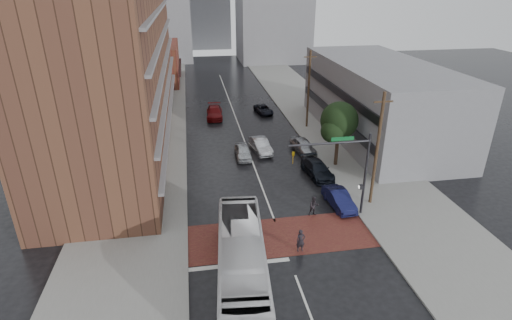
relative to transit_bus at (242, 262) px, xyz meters
name	(u,v)px	position (x,y,z in m)	size (l,w,h in m)	color
ground	(282,240)	(3.58, 4.15, -1.71)	(160.00, 160.00, 0.00)	black
crosswalk	(280,236)	(3.58, 4.65, -1.70)	(14.00, 5.00, 0.02)	brown
sidewalk_west	(150,133)	(-7.92, 29.15, -1.64)	(9.00, 90.00, 0.15)	gray
sidewalk_east	(324,123)	(15.08, 29.15, -1.64)	(9.00, 90.00, 0.15)	gray
apartment_block	(112,18)	(-10.42, 28.15, 12.29)	(10.00, 44.00, 28.00)	brown
storefront_west	(157,63)	(-8.42, 58.15, 1.79)	(8.00, 16.00, 7.00)	maroon
building_east	(378,100)	(20.08, 24.15, 2.79)	(11.00, 26.00, 9.00)	gray
distant_tower_center	(207,3)	(3.58, 99.15, 10.29)	(12.00, 10.00, 24.00)	gray
street_tree	(339,123)	(12.09, 16.19, 3.02)	(4.20, 4.10, 6.90)	#332319
signal_mast	(349,164)	(9.42, 6.65, 3.02)	(6.50, 0.30, 7.20)	#2D2D33
utility_pole_near	(377,150)	(12.38, 8.15, 3.43)	(1.60, 0.26, 10.00)	#473321
utility_pole_far	(309,89)	(12.38, 28.15, 3.43)	(1.60, 0.26, 10.00)	#473321
transit_bus	(242,262)	(0.00, 0.00, 0.00)	(2.88, 12.29, 3.42)	silver
pedestrian_a	(301,241)	(4.59, 2.65, -0.83)	(0.64, 0.42, 1.76)	black
pedestrian_b	(314,206)	(6.94, 7.15, -0.85)	(0.84, 0.65, 1.73)	black
car_travel_a	(243,152)	(2.74, 19.77, -1.00)	(1.68, 4.16, 1.42)	#AFB2B7
car_travel_b	(261,146)	(4.92, 21.02, -0.94)	(1.63, 4.67, 1.54)	#B4B7BD
car_travel_c	(214,112)	(0.63, 34.20, -0.93)	(2.19, 5.39, 1.56)	maroon
suv_travel	(264,109)	(7.84, 35.06, -1.12)	(1.97, 4.26, 1.18)	black
car_parked_near	(339,199)	(9.50, 8.15, -0.99)	(1.52, 4.36, 1.44)	#121440
car_parked_mid	(317,169)	(9.42, 14.15, -0.98)	(2.06, 5.06, 1.47)	black
car_parked_far	(303,146)	(9.66, 20.15, -0.93)	(1.84, 4.57, 1.56)	#9C9FA4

